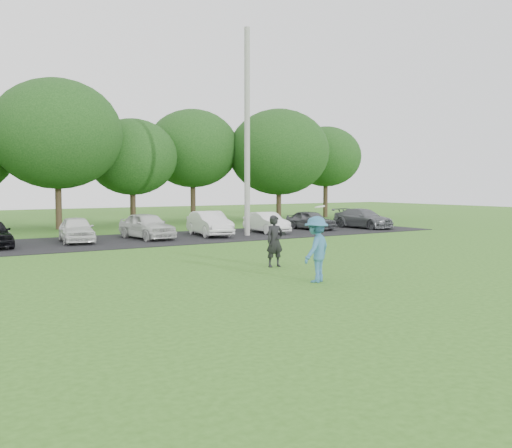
{
  "coord_description": "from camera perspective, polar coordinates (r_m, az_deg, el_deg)",
  "views": [
    {
      "loc": [
        -10.07,
        -12.28,
        2.61
      ],
      "look_at": [
        0.0,
        3.5,
        1.3
      ],
      "focal_mm": 40.0,
      "sensor_mm": 36.0,
      "label": 1
    }
  ],
  "objects": [
    {
      "name": "parking_lot",
      "position": [
        27.33,
        -10.78,
        -1.52
      ],
      "size": [
        32.0,
        6.5,
        0.03
      ],
      "primitive_type": "cube",
      "color": "black",
      "rests_on": "ground"
    },
    {
      "name": "tree_row",
      "position": [
        36.98,
        -14.34,
        7.44
      ],
      "size": [
        42.39,
        9.85,
        8.64
      ],
      "color": "#38281C",
      "rests_on": "ground"
    },
    {
      "name": "parked_cars",
      "position": [
        26.74,
        -13.94,
        -0.39
      ],
      "size": [
        28.86,
        4.65,
        1.24
      ],
      "color": "#55585D",
      "rests_on": "parking_lot"
    },
    {
      "name": "frisbee_player",
      "position": [
        15.28,
        6.05,
        -2.51
      ],
      "size": [
        1.31,
        1.1,
        2.06
      ],
      "color": "teal",
      "rests_on": "ground"
    },
    {
      "name": "ground",
      "position": [
        16.09,
        6.75,
        -5.36
      ],
      "size": [
        100.0,
        100.0,
        0.0
      ],
      "primitive_type": "plane",
      "color": "#33661D",
      "rests_on": "ground"
    },
    {
      "name": "camera_bystander",
      "position": [
        17.97,
        1.9,
        -1.73
      ],
      "size": [
        0.62,
        0.45,
        1.63
      ],
      "color": "black",
      "rests_on": "ground"
    },
    {
      "name": "utility_pole",
      "position": [
        28.8,
        -0.89,
        9.11
      ],
      "size": [
        0.28,
        0.28,
        10.34
      ],
      "primitive_type": "cylinder",
      "color": "#9E9F9A",
      "rests_on": "ground"
    }
  ]
}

